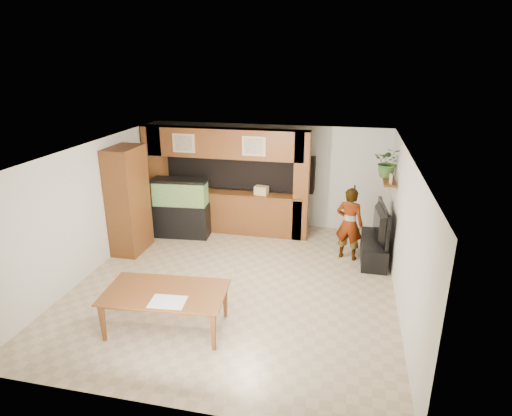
% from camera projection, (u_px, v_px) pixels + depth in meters
% --- Properties ---
extents(floor, '(6.50, 6.50, 0.00)m').
position_uv_depth(floor, '(236.00, 282.00, 8.38)').
color(floor, tan).
rests_on(floor, ground).
extents(ceiling, '(6.50, 6.50, 0.00)m').
position_uv_depth(ceiling, '(234.00, 152.00, 7.51)').
color(ceiling, white).
rests_on(ceiling, wall_back).
extents(wall_back, '(6.00, 0.00, 6.00)m').
position_uv_depth(wall_back, '(268.00, 176.00, 10.94)').
color(wall_back, beige).
rests_on(wall_back, floor).
extents(wall_left, '(0.00, 6.50, 6.50)m').
position_uv_depth(wall_left, '(91.00, 209.00, 8.55)').
color(wall_left, beige).
rests_on(wall_left, floor).
extents(wall_right, '(0.00, 6.50, 6.50)m').
position_uv_depth(wall_right, '(404.00, 234.00, 7.34)').
color(wall_right, beige).
rests_on(wall_right, floor).
extents(partition, '(4.20, 0.99, 2.60)m').
position_uv_depth(partition, '(226.00, 179.00, 10.56)').
color(partition, brown).
rests_on(partition, floor).
extents(wall_clock, '(0.05, 0.25, 0.25)m').
position_uv_depth(wall_clock, '(115.00, 168.00, 9.27)').
color(wall_clock, black).
rests_on(wall_clock, wall_left).
extents(wall_shelf, '(0.25, 0.90, 0.04)m').
position_uv_depth(wall_shelf, '(389.00, 181.00, 9.03)').
color(wall_shelf, brown).
rests_on(wall_shelf, wall_right).
extents(pantry_cabinet, '(0.59, 0.97, 2.38)m').
position_uv_depth(pantry_cabinet, '(128.00, 200.00, 9.41)').
color(pantry_cabinet, brown).
rests_on(pantry_cabinet, floor).
extents(trash_can, '(0.33, 0.33, 0.60)m').
position_uv_depth(trash_can, '(128.00, 240.00, 9.57)').
color(trash_can, '#B2B2B7').
rests_on(trash_can, floor).
extents(aquarium, '(1.31, 0.49, 1.45)m').
position_uv_depth(aquarium, '(181.00, 209.00, 10.32)').
color(aquarium, black).
rests_on(aquarium, floor).
extents(tv_stand, '(0.52, 1.42, 0.47)m').
position_uv_depth(tv_stand, '(374.00, 249.00, 9.25)').
color(tv_stand, black).
rests_on(tv_stand, floor).
extents(television, '(0.30, 1.34, 0.77)m').
position_uv_depth(television, '(376.00, 223.00, 9.04)').
color(television, black).
rests_on(television, tv_stand).
extents(photo_frame, '(0.05, 0.15, 0.20)m').
position_uv_depth(photo_frame, '(391.00, 179.00, 8.72)').
color(photo_frame, tan).
rests_on(photo_frame, wall_shelf).
extents(potted_plant, '(0.65, 0.58, 0.66)m').
position_uv_depth(potted_plant, '(389.00, 162.00, 9.12)').
color(potted_plant, '#345C25').
rests_on(potted_plant, wall_shelf).
extents(person, '(0.66, 0.52, 1.61)m').
position_uv_depth(person, '(349.00, 224.00, 9.13)').
color(person, '#977352').
rests_on(person, floor).
extents(microphone, '(0.03, 0.09, 0.15)m').
position_uv_depth(microphone, '(355.00, 188.00, 8.69)').
color(microphone, black).
rests_on(microphone, person).
extents(dining_table, '(2.02, 1.24, 0.68)m').
position_uv_depth(dining_table, '(166.00, 311.00, 6.83)').
color(dining_table, brown).
rests_on(dining_table, floor).
extents(newspaper_a, '(0.57, 0.43, 0.01)m').
position_uv_depth(newspaper_a, '(168.00, 302.00, 6.46)').
color(newspaper_a, silver).
rests_on(newspaper_a, dining_table).
extents(counter_box, '(0.34, 0.26, 0.21)m').
position_uv_depth(counter_box, '(261.00, 190.00, 10.26)').
color(counter_box, tan).
rests_on(counter_box, partition).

